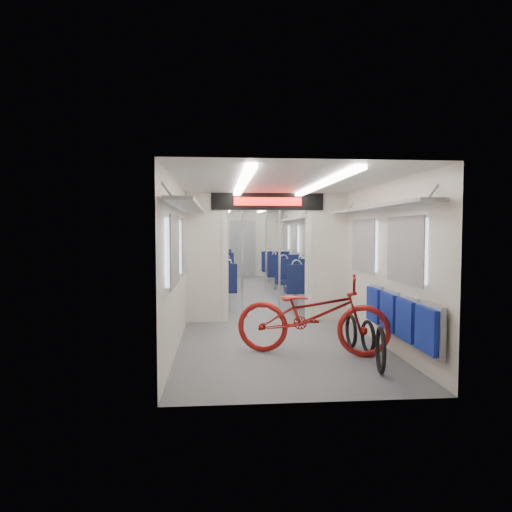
# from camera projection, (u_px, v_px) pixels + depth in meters

# --- Properties ---
(carriage) EXTENTS (12.00, 12.02, 2.31)m
(carriage) POSITION_uv_depth(u_px,v_px,m) (258.00, 237.00, 9.96)
(carriage) COLOR #515456
(carriage) RESTS_ON ground
(bicycle) EXTENTS (2.12, 1.22, 1.06)m
(bicycle) POSITION_uv_depth(u_px,v_px,m) (312.00, 315.00, 6.01)
(bicycle) COLOR maroon
(bicycle) RESTS_ON ground
(flip_bench) EXTENTS (0.12, 2.15, 0.57)m
(flip_bench) POSITION_uv_depth(u_px,v_px,m) (399.00, 316.00, 5.66)
(flip_bench) COLOR gray
(flip_bench) RESTS_ON carriage
(bike_hoop_a) EXTENTS (0.16, 0.54, 0.54)m
(bike_hoop_a) POSITION_uv_depth(u_px,v_px,m) (381.00, 352.00, 5.22)
(bike_hoop_a) COLOR black
(bike_hoop_a) RESTS_ON ground
(bike_hoop_b) EXTENTS (0.08, 0.45, 0.45)m
(bike_hoop_b) POSITION_uv_depth(u_px,v_px,m) (368.00, 339.00, 6.06)
(bike_hoop_b) COLOR black
(bike_hoop_b) RESTS_ON ground
(bike_hoop_c) EXTENTS (0.06, 0.47, 0.47)m
(bike_hoop_c) POSITION_uv_depth(u_px,v_px,m) (351.00, 333.00, 6.37)
(bike_hoop_c) COLOR black
(bike_hoop_c) RESTS_ON ground
(seat_bay_near_left) EXTENTS (0.88, 1.95, 1.06)m
(seat_bay_near_left) POSITION_uv_depth(u_px,v_px,m) (216.00, 280.00, 10.23)
(seat_bay_near_left) COLOR #0C1338
(seat_bay_near_left) RESTS_ON ground
(seat_bay_near_right) EXTENTS (0.88, 1.92, 1.05)m
(seat_bay_near_right) POSITION_uv_depth(u_px,v_px,m) (300.00, 280.00, 10.17)
(seat_bay_near_right) COLOR #0C1338
(seat_bay_near_right) RESTS_ON ground
(seat_bay_far_left) EXTENTS (0.95, 2.27, 1.16)m
(seat_bay_far_left) POSITION_uv_depth(u_px,v_px,m) (216.00, 267.00, 13.35)
(seat_bay_far_left) COLOR #0C1338
(seat_bay_far_left) RESTS_ON ground
(seat_bay_far_right) EXTENTS (0.90, 2.02, 1.08)m
(seat_bay_far_right) POSITION_uv_depth(u_px,v_px,m) (280.00, 268.00, 13.48)
(seat_bay_far_right) COLOR #0C1338
(seat_bay_far_right) RESTS_ON ground
(stanchion_near_left) EXTENTS (0.04, 0.04, 2.30)m
(stanchion_near_left) POSITION_uv_depth(u_px,v_px,m) (242.00, 255.00, 9.08)
(stanchion_near_left) COLOR silver
(stanchion_near_left) RESTS_ON ground
(stanchion_near_right) EXTENTS (0.04, 0.04, 2.30)m
(stanchion_near_right) POSITION_uv_depth(u_px,v_px,m) (279.00, 256.00, 8.60)
(stanchion_near_right) COLOR silver
(stanchion_near_right) RESTS_ON ground
(stanchion_far_left) EXTENTS (0.04, 0.04, 2.30)m
(stanchion_far_left) POSITION_uv_depth(u_px,v_px,m) (242.00, 249.00, 12.15)
(stanchion_far_left) COLOR silver
(stanchion_far_left) RESTS_ON ground
(stanchion_far_right) EXTENTS (0.05, 0.05, 2.30)m
(stanchion_far_right) POSITION_uv_depth(u_px,v_px,m) (266.00, 249.00, 11.90)
(stanchion_far_right) COLOR silver
(stanchion_far_right) RESTS_ON ground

